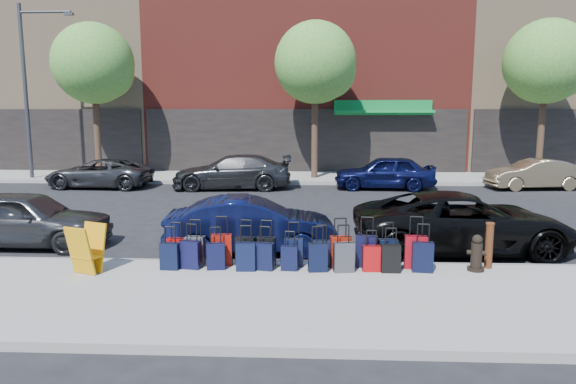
{
  "coord_description": "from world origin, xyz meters",
  "views": [
    {
      "loc": [
        0.36,
        -14.95,
        3.28
      ],
      "look_at": [
        -0.26,
        -1.5,
        1.16
      ],
      "focal_mm": 32.0,
      "sensor_mm": 36.0,
      "label": 1
    }
  ],
  "objects_px": {
    "streetlight": "(29,81)",
    "car_far_0": "(99,173)",
    "car_far_3": "(534,174)",
    "car_far_2": "(385,172)",
    "car_near_0": "(25,219)",
    "car_far_1": "(232,172)",
    "bollard": "(489,245)",
    "suitcase_front_5": "(294,252)",
    "fire_hydrant": "(476,254)",
    "car_near_2": "(463,222)",
    "tree_left": "(96,66)",
    "display_rack": "(87,250)",
    "tree_right": "(549,64)",
    "car_near_1": "(251,225)",
    "tree_center": "(318,65)"
  },
  "relations": [
    {
      "from": "car_near_0",
      "to": "car_far_1",
      "type": "xyz_separation_m",
      "value": [
        3.6,
        9.61,
        0.04
      ]
    },
    {
      "from": "car_far_2",
      "to": "car_far_3",
      "type": "bearing_deg",
      "value": 95.33
    },
    {
      "from": "car_far_2",
      "to": "tree_left",
      "type": "bearing_deg",
      "value": -98.16
    },
    {
      "from": "car_near_2",
      "to": "car_near_1",
      "type": "bearing_deg",
      "value": 89.99
    },
    {
      "from": "car_far_1",
      "to": "car_near_1",
      "type": "bearing_deg",
      "value": 7.51
    },
    {
      "from": "tree_right",
      "to": "display_rack",
      "type": "bearing_deg",
      "value": -135.31
    },
    {
      "from": "fire_hydrant",
      "to": "tree_left",
      "type": "bearing_deg",
      "value": 145.01
    },
    {
      "from": "tree_left",
      "to": "display_rack",
      "type": "height_order",
      "value": "tree_left"
    },
    {
      "from": "bollard",
      "to": "car_near_1",
      "type": "height_order",
      "value": "car_near_1"
    },
    {
      "from": "tree_left",
      "to": "bollard",
      "type": "height_order",
      "value": "tree_left"
    },
    {
      "from": "car_near_0",
      "to": "car_far_1",
      "type": "height_order",
      "value": "car_far_1"
    },
    {
      "from": "display_rack",
      "to": "car_far_2",
      "type": "relative_size",
      "value": 0.23
    },
    {
      "from": "streetlight",
      "to": "bollard",
      "type": "xyz_separation_m",
      "value": [
        16.73,
        -13.57,
        -4.03
      ]
    },
    {
      "from": "fire_hydrant",
      "to": "streetlight",
      "type": "bearing_deg",
      "value": 152.05
    },
    {
      "from": "tree_left",
      "to": "car_far_3",
      "type": "relative_size",
      "value": 1.86
    },
    {
      "from": "streetlight",
      "to": "car_near_0",
      "type": "distance_m",
      "value": 13.9
    },
    {
      "from": "tree_center",
      "to": "display_rack",
      "type": "relative_size",
      "value": 7.61
    },
    {
      "from": "streetlight",
      "to": "car_far_0",
      "type": "relative_size",
      "value": 1.78
    },
    {
      "from": "car_near_0",
      "to": "car_far_3",
      "type": "xyz_separation_m",
      "value": [
        16.43,
        10.09,
        -0.05
      ]
    },
    {
      "from": "tree_left",
      "to": "car_far_1",
      "type": "xyz_separation_m",
      "value": [
        6.83,
        -2.9,
        -4.68
      ]
    },
    {
      "from": "suitcase_front_5",
      "to": "car_near_2",
      "type": "relative_size",
      "value": 0.18
    },
    {
      "from": "streetlight",
      "to": "car_far_3",
      "type": "xyz_separation_m",
      "value": [
        22.61,
        -1.72,
        -4.02
      ]
    },
    {
      "from": "car_far_3",
      "to": "tree_center",
      "type": "bearing_deg",
      "value": -111.41
    },
    {
      "from": "display_rack",
      "to": "tree_left",
      "type": "bearing_deg",
      "value": 132.05
    },
    {
      "from": "tree_right",
      "to": "car_far_2",
      "type": "bearing_deg",
      "value": -160.9
    },
    {
      "from": "car_near_1",
      "to": "car_far_1",
      "type": "height_order",
      "value": "car_far_1"
    },
    {
      "from": "car_far_1",
      "to": "car_far_2",
      "type": "relative_size",
      "value": 1.19
    },
    {
      "from": "car_far_3",
      "to": "car_far_2",
      "type": "bearing_deg",
      "value": -94.45
    },
    {
      "from": "suitcase_front_5",
      "to": "car_far_3",
      "type": "distance_m",
      "value": 15.42
    },
    {
      "from": "tree_center",
      "to": "car_near_0",
      "type": "height_order",
      "value": "tree_center"
    },
    {
      "from": "fire_hydrant",
      "to": "display_rack",
      "type": "bearing_deg",
      "value": -164.17
    },
    {
      "from": "tree_right",
      "to": "bollard",
      "type": "distance_m",
      "value": 16.69
    },
    {
      "from": "tree_right",
      "to": "suitcase_front_5",
      "type": "xyz_separation_m",
      "value": [
        -11.14,
        -14.31,
        -4.98
      ]
    },
    {
      "from": "display_rack",
      "to": "car_far_3",
      "type": "bearing_deg",
      "value": 62.95
    },
    {
      "from": "car_near_2",
      "to": "car_far_0",
      "type": "bearing_deg",
      "value": 49.19
    },
    {
      "from": "suitcase_front_5",
      "to": "car_near_0",
      "type": "xyz_separation_m",
      "value": [
        -6.63,
        1.81,
        0.26
      ]
    },
    {
      "from": "tree_left",
      "to": "display_rack",
      "type": "distance_m",
      "value": 16.78
    },
    {
      "from": "display_rack",
      "to": "car_near_2",
      "type": "bearing_deg",
      "value": 37.97
    },
    {
      "from": "car_near_2",
      "to": "car_far_2",
      "type": "bearing_deg",
      "value": -0.83
    },
    {
      "from": "fire_hydrant",
      "to": "car_far_2",
      "type": "distance_m",
      "value": 11.81
    },
    {
      "from": "bollard",
      "to": "car_near_1",
      "type": "xyz_separation_m",
      "value": [
        -4.97,
        1.46,
        0.02
      ]
    },
    {
      "from": "car_near_1",
      "to": "car_far_3",
      "type": "distance_m",
      "value": 15.02
    },
    {
      "from": "suitcase_front_5",
      "to": "fire_hydrant",
      "type": "xyz_separation_m",
      "value": [
        3.63,
        -0.15,
        0.05
      ]
    },
    {
      "from": "tree_left",
      "to": "car_far_2",
      "type": "relative_size",
      "value": 1.72
    },
    {
      "from": "suitcase_front_5",
      "to": "streetlight",
      "type": "bearing_deg",
      "value": 133.85
    },
    {
      "from": "bollard",
      "to": "car_far_1",
      "type": "bearing_deg",
      "value": 121.45
    },
    {
      "from": "car_far_1",
      "to": "car_far_0",
      "type": "bearing_deg",
      "value": -94.91
    },
    {
      "from": "car_far_3",
      "to": "bollard",
      "type": "bearing_deg",
      "value": -33.02
    },
    {
      "from": "car_near_2",
      "to": "car_far_3",
      "type": "bearing_deg",
      "value": -33.79
    },
    {
      "from": "car_near_0",
      "to": "car_far_3",
      "type": "distance_m",
      "value": 19.28
    }
  ]
}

